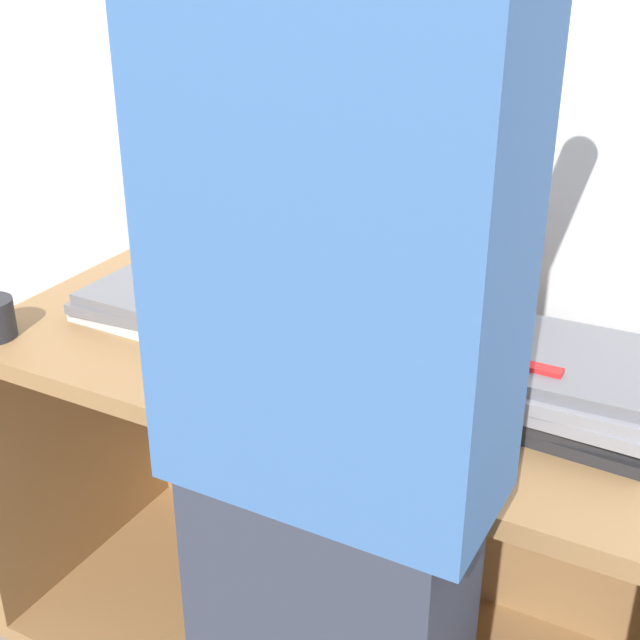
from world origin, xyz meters
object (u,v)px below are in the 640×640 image
object	(u,v)px
laptop_open	(357,321)
laptop_stack_left	(178,302)
laptop_stack_right	(551,382)
person	(336,448)

from	to	relation	value
laptop_open	laptop_stack_left	xyz separation A→B (m)	(-0.38, -0.04, -0.02)
laptop_stack_left	laptop_stack_right	size ratio (longest dim) A/B	1.00
person	laptop_stack_right	bearing A→B (deg)	73.92
laptop_open	laptop_stack_right	size ratio (longest dim) A/B	0.93
laptop_stack_left	laptop_stack_right	xyz separation A→B (m)	(0.76, -0.00, 0.02)
laptop_stack_left	person	world-z (taller)	person
laptop_stack_left	person	size ratio (longest dim) A/B	0.21
laptop_open	laptop_stack_left	size ratio (longest dim) A/B	0.93
laptop_stack_left	laptop_stack_right	world-z (taller)	laptop_stack_right
laptop_open	laptop_stack_left	distance (m)	0.39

